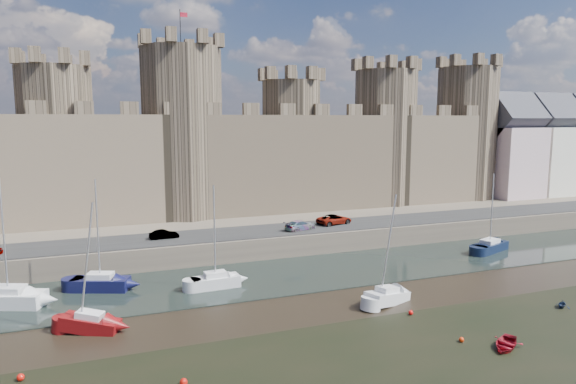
% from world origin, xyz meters
% --- Properties ---
extents(water_channel, '(160.00, 12.00, 0.08)m').
position_xyz_m(water_channel, '(0.00, 24.00, 0.04)').
color(water_channel, black).
rests_on(water_channel, ground).
extents(quay, '(160.00, 60.00, 2.50)m').
position_xyz_m(quay, '(0.00, 60.00, 1.25)').
color(quay, '#4C443A').
rests_on(quay, ground).
extents(road, '(160.00, 7.00, 0.10)m').
position_xyz_m(road, '(0.00, 34.00, 2.55)').
color(road, black).
rests_on(road, quay).
extents(castle, '(108.50, 11.00, 29.00)m').
position_xyz_m(castle, '(-0.64, 48.00, 11.67)').
color(castle, '#42382B').
rests_on(castle, quay).
extents(townhouses, '(35.50, 9.05, 18.13)m').
position_xyz_m(townhouses, '(71.50, 46.00, 10.59)').
color(townhouses, beige).
rests_on(townhouses, quay).
extents(car_1, '(3.31, 1.38, 1.06)m').
position_xyz_m(car_1, '(-2.76, 34.09, 3.03)').
color(car_1, gray).
rests_on(car_1, quay).
extents(car_2, '(4.55, 3.03, 1.23)m').
position_xyz_m(car_2, '(13.41, 33.04, 3.11)').
color(car_2, gray).
rests_on(car_2, quay).
extents(car_3, '(5.14, 3.25, 1.32)m').
position_xyz_m(car_3, '(18.75, 34.62, 3.16)').
color(car_3, gray).
rests_on(car_3, quay).
extents(sailboat_0, '(6.35, 4.37, 11.07)m').
position_xyz_m(sailboat_0, '(-17.12, 24.05, 0.85)').
color(sailboat_0, silver).
rests_on(sailboat_0, ground).
extents(sailboat_1, '(5.59, 3.78, 10.44)m').
position_xyz_m(sailboat_1, '(-9.73, 25.69, 0.82)').
color(sailboat_1, black).
rests_on(sailboat_1, ground).
extents(sailboat_2, '(4.62, 1.98, 9.79)m').
position_xyz_m(sailboat_2, '(0.48, 22.59, 0.79)').
color(sailboat_2, silver).
rests_on(sailboat_2, ground).
extents(sailboat_3, '(5.78, 3.83, 9.45)m').
position_xyz_m(sailboat_3, '(34.54, 24.16, 0.74)').
color(sailboat_3, black).
rests_on(sailboat_3, ground).
extents(sailboat_4, '(4.54, 3.24, 9.91)m').
position_xyz_m(sailboat_4, '(-10.59, 16.06, 0.73)').
color(sailboat_4, '#660B0D').
rests_on(sailboat_4, ground).
extents(sailboat_5, '(4.78, 3.21, 9.62)m').
position_xyz_m(sailboat_5, '(13.56, 13.33, 0.70)').
color(sailboat_5, silver).
rests_on(sailboat_5, ground).
extents(dinghy_4, '(3.39, 3.17, 0.57)m').
position_xyz_m(dinghy_4, '(16.54, 2.64, 0.29)').
color(dinghy_4, maroon).
rests_on(dinghy_4, ground).
extents(dinghy_7, '(1.73, 1.66, 0.71)m').
position_xyz_m(dinghy_7, '(26.91, 7.11, 0.35)').
color(dinghy_7, '#0E1832').
rests_on(dinghy_7, ground).
extents(buoy_0, '(0.48, 0.48, 0.48)m').
position_xyz_m(buoy_0, '(-5.33, 5.56, 0.24)').
color(buoy_0, red).
rests_on(buoy_0, ground).
extents(buoy_1, '(0.45, 0.45, 0.45)m').
position_xyz_m(buoy_1, '(-14.59, 9.71, 0.23)').
color(buoy_1, red).
rests_on(buoy_1, ground).
extents(buoy_3, '(0.39, 0.39, 0.39)m').
position_xyz_m(buoy_3, '(13.96, 10.32, 0.19)').
color(buoy_3, red).
rests_on(buoy_3, ground).
extents(buoy_5, '(0.38, 0.38, 0.38)m').
position_xyz_m(buoy_5, '(14.38, 4.62, 0.19)').
color(buoy_5, red).
rests_on(buoy_5, ground).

